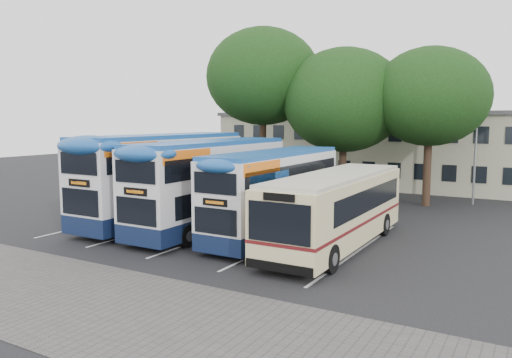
{
  "coord_description": "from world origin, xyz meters",
  "views": [
    {
      "loc": [
        9.86,
        -15.19,
        5.56
      ],
      "look_at": [
        -1.82,
        5.0,
        2.78
      ],
      "focal_mm": 35.0,
      "sensor_mm": 36.0,
      "label": 1
    }
  ],
  "objects_px": {
    "tree_left": "(263,77)",
    "bus_dd_left": "(165,174)",
    "bus_single": "(337,205)",
    "tree_right": "(430,97)",
    "bus_dd_mid": "(212,181)",
    "tree_mid": "(344,100)",
    "lamp_post": "(477,127)",
    "bus_dd_right": "(275,190)"
  },
  "relations": [
    {
      "from": "tree_left",
      "to": "bus_dd_left",
      "type": "height_order",
      "value": "tree_left"
    },
    {
      "from": "bus_dd_left",
      "to": "bus_single",
      "type": "distance_m",
      "value": 10.16
    },
    {
      "from": "tree_right",
      "to": "bus_dd_mid",
      "type": "relative_size",
      "value": 0.94
    },
    {
      "from": "bus_dd_mid",
      "to": "bus_single",
      "type": "distance_m",
      "value": 6.79
    },
    {
      "from": "tree_left",
      "to": "tree_mid",
      "type": "height_order",
      "value": "tree_left"
    },
    {
      "from": "tree_right",
      "to": "lamp_post",
      "type": "bearing_deg",
      "value": 36.08
    },
    {
      "from": "bus_dd_right",
      "to": "bus_single",
      "type": "bearing_deg",
      "value": -4.71
    },
    {
      "from": "tree_right",
      "to": "bus_dd_mid",
      "type": "distance_m",
      "value": 15.69
    },
    {
      "from": "tree_right",
      "to": "bus_dd_right",
      "type": "relative_size",
      "value": 1.03
    },
    {
      "from": "lamp_post",
      "to": "bus_dd_right",
      "type": "distance_m",
      "value": 16.37
    },
    {
      "from": "tree_left",
      "to": "bus_dd_mid",
      "type": "height_order",
      "value": "tree_left"
    },
    {
      "from": "bus_dd_right",
      "to": "tree_mid",
      "type": "bearing_deg",
      "value": 95.06
    },
    {
      "from": "bus_dd_left",
      "to": "bus_dd_mid",
      "type": "xyz_separation_m",
      "value": [
        3.36,
        -0.32,
        -0.14
      ]
    },
    {
      "from": "bus_dd_mid",
      "to": "bus_single",
      "type": "xyz_separation_m",
      "value": [
        6.76,
        -0.14,
        -0.65
      ]
    },
    {
      "from": "bus_dd_mid",
      "to": "bus_dd_right",
      "type": "xyz_separation_m",
      "value": [
        3.54,
        0.13,
        -0.23
      ]
    },
    {
      "from": "bus_dd_left",
      "to": "bus_dd_mid",
      "type": "bearing_deg",
      "value": -5.38
    },
    {
      "from": "bus_dd_left",
      "to": "tree_left",
      "type": "bearing_deg",
      "value": 90.63
    },
    {
      "from": "tree_left",
      "to": "tree_mid",
      "type": "bearing_deg",
      "value": 6.38
    },
    {
      "from": "lamp_post",
      "to": "bus_dd_left",
      "type": "relative_size",
      "value": 0.79
    },
    {
      "from": "tree_mid",
      "to": "bus_single",
      "type": "distance_m",
      "value": 13.98
    },
    {
      "from": "bus_dd_left",
      "to": "tree_right",
      "type": "bearing_deg",
      "value": 47.49
    },
    {
      "from": "tree_right",
      "to": "bus_dd_left",
      "type": "distance_m",
      "value": 17.38
    },
    {
      "from": "lamp_post",
      "to": "bus_single",
      "type": "distance_m",
      "value": 15.59
    },
    {
      "from": "bus_dd_right",
      "to": "bus_dd_left",
      "type": "bearing_deg",
      "value": 178.44
    },
    {
      "from": "tree_right",
      "to": "bus_dd_right",
      "type": "bearing_deg",
      "value": -109.53
    },
    {
      "from": "tree_right",
      "to": "bus_dd_right",
      "type": "xyz_separation_m",
      "value": [
        -4.47,
        -12.59,
        -4.75
      ]
    },
    {
      "from": "tree_mid",
      "to": "bus_single",
      "type": "height_order",
      "value": "tree_mid"
    },
    {
      "from": "bus_dd_left",
      "to": "bus_dd_right",
      "type": "xyz_separation_m",
      "value": [
        6.9,
        -0.19,
        -0.37
      ]
    },
    {
      "from": "bus_dd_right",
      "to": "bus_single",
      "type": "xyz_separation_m",
      "value": [
        3.22,
        -0.27,
        -0.42
      ]
    },
    {
      "from": "lamp_post",
      "to": "bus_dd_left",
      "type": "height_order",
      "value": "lamp_post"
    },
    {
      "from": "bus_dd_mid",
      "to": "bus_dd_right",
      "type": "distance_m",
      "value": 3.55
    },
    {
      "from": "tree_right",
      "to": "bus_single",
      "type": "bearing_deg",
      "value": -95.53
    },
    {
      "from": "bus_dd_right",
      "to": "tree_left",
      "type": "bearing_deg",
      "value": 121.67
    },
    {
      "from": "tree_left",
      "to": "bus_dd_right",
      "type": "distance_m",
      "value": 14.83
    },
    {
      "from": "tree_mid",
      "to": "bus_single",
      "type": "relative_size",
      "value": 0.96
    },
    {
      "from": "lamp_post",
      "to": "bus_single",
      "type": "height_order",
      "value": "lamp_post"
    },
    {
      "from": "tree_left",
      "to": "bus_dd_right",
      "type": "bearing_deg",
      "value": -58.33
    },
    {
      "from": "tree_left",
      "to": "bus_dd_left",
      "type": "relative_size",
      "value": 1.06
    },
    {
      "from": "tree_left",
      "to": "bus_single",
      "type": "xyz_separation_m",
      "value": [
        10.24,
        -11.65,
        -6.82
      ]
    },
    {
      "from": "bus_dd_left",
      "to": "bus_single",
      "type": "xyz_separation_m",
      "value": [
        10.12,
        -0.45,
        -0.79
      ]
    },
    {
      "from": "lamp_post",
      "to": "bus_dd_mid",
      "type": "distance_m",
      "value": 18.25
    },
    {
      "from": "bus_dd_mid",
      "to": "tree_left",
      "type": "bearing_deg",
      "value": 106.85
    }
  ]
}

